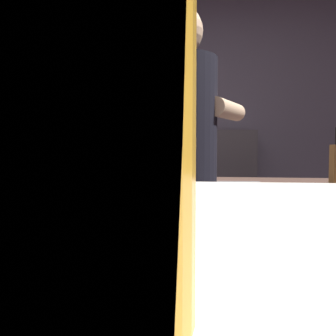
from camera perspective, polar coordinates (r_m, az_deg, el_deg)
The scene contains 10 objects.
wall_back at distance 3.59m, azimuth 3.34°, elevation 7.73°, with size 5.20×0.10×2.70m, color #4A4651.
prep_counter at distance 2.09m, azimuth 10.60°, elevation -14.43°, with size 2.10×0.60×0.89m, color #4A352C.
back_shelf at distance 3.33m, azimuth 5.77°, elevation -4.73°, with size 0.88×0.36×1.22m, color #3F3C3E.
bartender at distance 1.53m, azimuth 1.17°, elevation -0.96°, with size 0.50×0.56×1.67m.
mixing_bowl at distance 2.11m, azimuth -5.63°, elevation -1.06°, with size 0.20×0.20×0.05m, color #C24A2B.
chefs_knife at distance 1.94m, azimuth 10.65°, elevation -2.18°, with size 0.24×0.03×0.01m, color silver.
pint_glass_near at distance 0.12m, azimuth -14.43°, elevation 7.19°, with size 0.08×0.08×0.13m.
pint_glass_far at distance 0.45m, azimuth -6.29°, elevation 4.20°, with size 0.07×0.07×0.13m.
bottle_hot_sauce at distance 3.38m, azimuth 0.70°, elevation 7.19°, with size 0.05×0.05×0.22m.
bottle_olive_oil at distance 3.33m, azimuth 4.41°, elevation 7.52°, with size 0.06×0.06×0.26m.
Camera 1 is at (0.21, -1.37, 1.09)m, focal length 39.05 mm.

